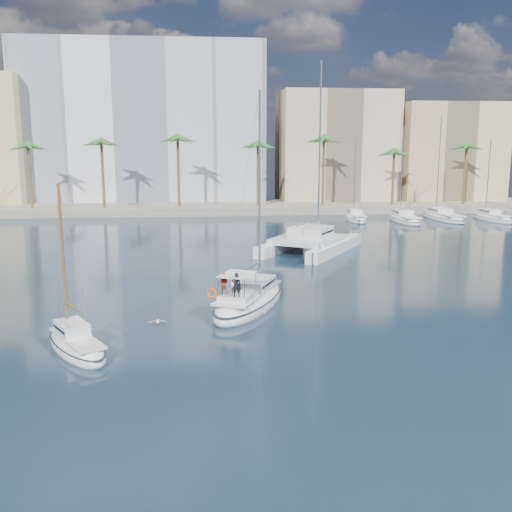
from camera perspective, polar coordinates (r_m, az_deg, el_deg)
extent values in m
plane|color=black|center=(34.45, -2.00, -6.71)|extent=(160.00, 160.00, 0.00)
cube|color=gray|center=(94.32, -4.17, 4.84)|extent=(120.00, 14.00, 1.20)
cube|color=silver|center=(106.34, -11.05, 12.58)|extent=(42.00, 16.00, 28.00)
cube|color=tan|center=(105.53, 7.89, 10.52)|extent=(20.00, 14.00, 20.00)
cube|color=tan|center=(109.93, 18.47, 9.56)|extent=(18.00, 12.00, 18.00)
cylinder|color=brown|center=(89.96, -4.16, 7.53)|extent=(0.44, 0.44, 10.50)
sphere|color=#2F6726|center=(89.81, -4.20, 10.87)|extent=(3.60, 3.60, 3.60)
cylinder|color=brown|center=(96.82, 16.57, 7.34)|extent=(0.44, 0.44, 10.50)
sphere|color=#2F6726|center=(96.69, 16.74, 10.45)|extent=(3.60, 3.60, 3.60)
ellipsoid|color=white|center=(37.65, -0.67, -4.70)|extent=(6.90, 10.25, 2.04)
ellipsoid|color=black|center=(37.57, -0.67, -4.27)|extent=(6.97, 10.35, 0.18)
cube|color=silver|center=(37.28, -0.77, -3.62)|extent=(5.07, 7.64, 0.12)
cube|color=silver|center=(38.23, -0.20, -2.70)|extent=(3.24, 3.80, 0.60)
cube|color=black|center=(38.23, -0.20, -2.67)|extent=(3.11, 3.46, 0.14)
cylinder|color=#B7BABF|center=(38.35, 0.36, 6.65)|extent=(0.15, 0.15, 12.89)
cylinder|color=#B7BABF|center=(37.18, -0.63, -1.19)|extent=(1.74, 3.66, 0.11)
cube|color=silver|center=(35.50, -1.81, -3.97)|extent=(2.71, 3.01, 0.36)
cube|color=silver|center=(35.09, -1.87, -1.84)|extent=(2.71, 3.01, 0.04)
torus|color=silver|center=(34.48, -2.37, -3.27)|extent=(0.89, 0.44, 0.96)
torus|color=#EB400C|center=(34.66, -4.45, -3.73)|extent=(0.66, 0.44, 0.64)
imported|color=black|center=(34.26, -1.98, -2.90)|extent=(0.59, 0.43, 1.51)
imported|color=#A62419|center=(35.16, -3.25, -2.74)|extent=(0.74, 0.66, 1.28)
ellipsoid|color=white|center=(31.15, -17.49, -8.73)|extent=(4.90, 6.39, 1.47)
ellipsoid|color=black|center=(31.08, -17.51, -8.36)|extent=(4.95, 6.45, 0.18)
cube|color=silver|center=(30.86, -17.47, -7.82)|extent=(3.61, 4.76, 0.12)
cube|color=silver|center=(31.41, -17.94, -6.83)|extent=(2.19, 2.44, 0.60)
cube|color=black|center=(31.41, -17.94, -6.79)|extent=(2.08, 2.24, 0.14)
cylinder|color=brown|center=(31.23, -18.74, -0.21)|extent=(0.15, 0.15, 7.75)
cylinder|color=brown|center=(30.58, -17.75, -4.95)|extent=(1.39, 2.23, 0.11)
cube|color=white|center=(59.16, 3.13, 1.25)|extent=(8.01, 11.56, 1.10)
cube|color=white|center=(57.23, 7.95, 0.83)|extent=(8.01, 11.56, 1.10)
cube|color=silver|center=(57.42, 5.27, 1.68)|extent=(8.81, 9.18, 0.50)
cube|color=silver|center=(57.91, 5.53, 2.46)|extent=(5.10, 5.20, 1.00)
cube|color=black|center=(57.91, 5.53, 2.50)|extent=(4.84, 4.78, 0.18)
cylinder|color=#B7BABF|center=(59.12, 6.39, 10.53)|extent=(0.18, 0.18, 17.29)
ellipsoid|color=silver|center=(34.13, -9.79, -6.48)|extent=(0.23, 0.43, 0.20)
sphere|color=silver|center=(34.32, -9.77, -6.35)|extent=(0.11, 0.11, 0.11)
cube|color=gray|center=(34.15, -10.31, -6.44)|extent=(0.49, 0.18, 0.12)
cube|color=gray|center=(34.10, -9.28, -6.43)|extent=(0.49, 0.18, 0.12)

